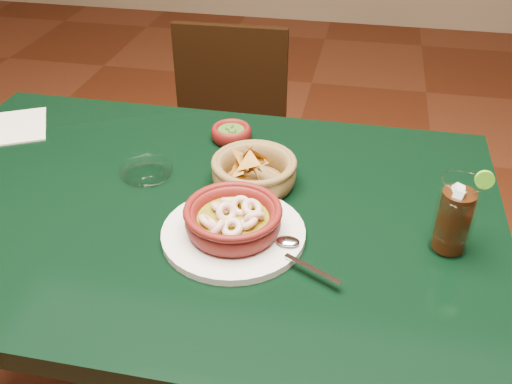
% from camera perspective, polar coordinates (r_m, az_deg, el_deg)
% --- Properties ---
extents(dining_table, '(1.20, 0.80, 0.75)m').
position_cam_1_polar(dining_table, '(1.17, -6.55, -5.09)').
color(dining_table, black).
rests_on(dining_table, ground).
extents(dining_chair, '(0.39, 0.39, 0.83)m').
position_cam_1_polar(dining_chair, '(1.86, -3.10, 4.26)').
color(dining_chair, black).
rests_on(dining_chair, ground).
extents(shrimp_plate, '(0.33, 0.26, 0.08)m').
position_cam_1_polar(shrimp_plate, '(1.00, -2.27, -3.07)').
color(shrimp_plate, silver).
rests_on(shrimp_plate, dining_table).
extents(chip_basket, '(0.20, 0.20, 0.11)m').
position_cam_1_polar(chip_basket, '(1.14, -0.23, 2.06)').
color(chip_basket, olive).
rests_on(chip_basket, dining_table).
extents(guacamole_ramekin, '(0.11, 0.11, 0.04)m').
position_cam_1_polar(guacamole_ramekin, '(1.31, -2.49, 5.90)').
color(guacamole_ramekin, '#520E0C').
rests_on(guacamole_ramekin, dining_table).
extents(cola_drink, '(0.14, 0.14, 0.16)m').
position_cam_1_polar(cola_drink, '(1.01, 19.25, -2.28)').
color(cola_drink, white).
rests_on(cola_drink, dining_table).
extents(glass_ashtray, '(0.12, 0.12, 0.03)m').
position_cam_1_polar(glass_ashtray, '(1.20, -10.92, 2.13)').
color(glass_ashtray, white).
rests_on(glass_ashtray, dining_table).
extents(paper_menu, '(0.19, 0.21, 0.00)m').
position_cam_1_polar(paper_menu, '(1.48, -22.73, 6.07)').
color(paper_menu, beige).
rests_on(paper_menu, dining_table).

